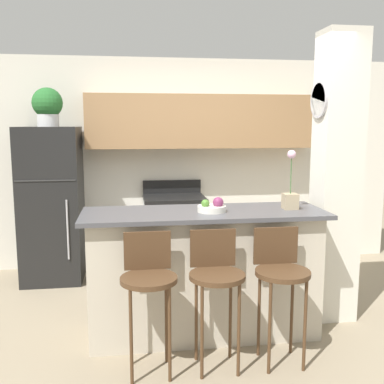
# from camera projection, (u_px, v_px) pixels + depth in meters

# --- Properties ---
(ground_plane) EXTENTS (14.00, 14.00, 0.00)m
(ground_plane) POSITION_uv_depth(u_px,v_px,m) (204.00, 333.00, 3.81)
(ground_plane) COLOR gray
(wall_back) EXTENTS (5.60, 0.38, 2.55)m
(wall_back) POSITION_uv_depth(u_px,v_px,m) (186.00, 147.00, 5.52)
(wall_back) COLOR silver
(wall_back) RESTS_ON ground_plane
(pillar_right) EXTENTS (0.38, 0.32, 2.55)m
(pillar_right) POSITION_uv_depth(u_px,v_px,m) (336.00, 178.00, 3.97)
(pillar_right) COLOR silver
(pillar_right) RESTS_ON ground_plane
(counter_bar) EXTENTS (1.98, 0.67, 1.06)m
(counter_bar) POSITION_uv_depth(u_px,v_px,m) (204.00, 273.00, 3.73)
(counter_bar) COLOR beige
(counter_bar) RESTS_ON ground_plane
(refrigerator) EXTENTS (0.65, 0.73, 1.73)m
(refrigerator) POSITION_uv_depth(u_px,v_px,m) (52.00, 204.00, 5.06)
(refrigerator) COLOR black
(refrigerator) RESTS_ON ground_plane
(stove_range) EXTENTS (0.72, 0.61, 1.07)m
(stove_range) POSITION_uv_depth(u_px,v_px,m) (174.00, 233.00, 5.38)
(stove_range) COLOR white
(stove_range) RESTS_ON ground_plane
(bar_stool_left) EXTENTS (0.40, 0.40, 0.99)m
(bar_stool_left) POSITION_uv_depth(u_px,v_px,m) (149.00, 280.00, 3.14)
(bar_stool_left) COLOR #4C331E
(bar_stool_left) RESTS_ON ground_plane
(bar_stool_mid) EXTENTS (0.40, 0.40, 0.99)m
(bar_stool_mid) POSITION_uv_depth(u_px,v_px,m) (216.00, 277.00, 3.21)
(bar_stool_mid) COLOR #4C331E
(bar_stool_mid) RESTS_ON ground_plane
(bar_stool_right) EXTENTS (0.40, 0.40, 0.99)m
(bar_stool_right) POSITION_uv_depth(u_px,v_px,m) (281.00, 274.00, 3.28)
(bar_stool_right) COLOR #4C331E
(bar_stool_right) RESTS_ON ground_plane
(potted_plant_on_fridge) EXTENTS (0.33, 0.33, 0.42)m
(potted_plant_on_fridge) POSITION_uv_depth(u_px,v_px,m) (47.00, 106.00, 4.90)
(potted_plant_on_fridge) COLOR silver
(potted_plant_on_fridge) RESTS_ON refrigerator
(orchid_vase) EXTENTS (0.12, 0.12, 0.49)m
(orchid_vase) POSITION_uv_depth(u_px,v_px,m) (290.00, 193.00, 3.73)
(orchid_vase) COLOR tan
(orchid_vase) RESTS_ON counter_bar
(fruit_bowl) EXTENTS (0.23, 0.23, 0.12)m
(fruit_bowl) POSITION_uv_depth(u_px,v_px,m) (212.00, 207.00, 3.62)
(fruit_bowl) COLOR silver
(fruit_bowl) RESTS_ON counter_bar
(trash_bin) EXTENTS (0.28, 0.28, 0.38)m
(trash_bin) POSITION_uv_depth(u_px,v_px,m) (102.00, 267.00, 4.99)
(trash_bin) COLOR #59595B
(trash_bin) RESTS_ON ground_plane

